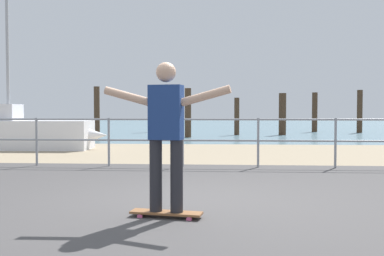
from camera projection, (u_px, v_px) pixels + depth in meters
The scene contains 14 objects.
ground_plane at pixel (181, 221), 4.91m from camera, with size 24.00×10.00×0.04m, color #474444.
beach_strip at pixel (207, 153), 12.89m from camera, with size 24.00×6.00×0.04m, color tan.
sea_surface at pixel (218, 124), 40.80m from camera, with size 72.00×50.00×0.04m, color slate.
railing_fence at pixel (109, 134), 9.61m from camera, with size 12.69×0.05×1.05m.
sailboat at pixel (24, 133), 13.86m from camera, with size 5.00×1.63×4.84m.
skateboard at pixel (166, 213), 5.00m from camera, with size 0.82×0.33×0.08m.
skateboarder at pixel (166, 127), 4.97m from camera, with size 1.44×0.32×1.65m.
groyne_post_0 at pixel (97, 111), 21.40m from camera, with size 0.27×0.27×2.35m, color #422D1E.
groyne_post_1 at pixel (155, 113), 24.83m from camera, with size 0.32×0.32×2.13m, color #422D1E.
groyne_post_2 at pixel (188, 113), 19.95m from camera, with size 0.28×0.28×2.19m, color #422D1E.
groyne_post_3 at pixel (237, 117), 21.87m from camera, with size 0.24×0.24×1.83m, color #422D1E.
groyne_post_4 at pixel (282, 114), 21.91m from camera, with size 0.35×0.35×2.05m, color #422D1E.
groyne_post_5 at pixel (315, 112), 25.11m from camera, with size 0.30×0.30×2.22m, color #422D1E.
groyne_post_6 at pixel (360, 112), 24.17m from camera, with size 0.29×0.29×2.31m, color #422D1E.
Camera 1 is at (0.45, -5.85, 1.20)m, focal length 42.25 mm.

